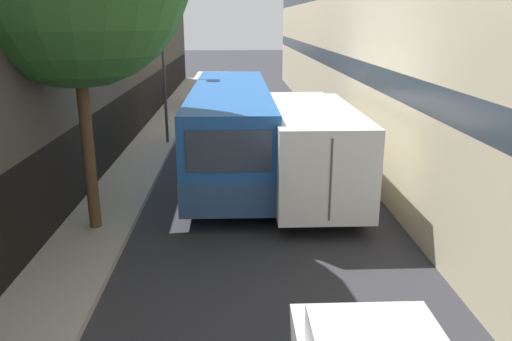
% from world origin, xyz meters
% --- Properties ---
extents(ground_plane, '(150.00, 150.00, 0.00)m').
position_xyz_m(ground_plane, '(0.00, 15.00, 0.00)').
color(ground_plane, '#2B2B30').
extents(sidewalk_left, '(1.74, 60.00, 0.15)m').
position_xyz_m(sidewalk_left, '(-3.93, 15.00, 0.08)').
color(sidewalk_left, '#9E998E').
rests_on(sidewalk_left, ground_plane).
extents(building_left_shopfront, '(2.40, 60.00, 5.63)m').
position_xyz_m(building_left_shopfront, '(-5.90, 15.00, 2.56)').
color(building_left_shopfront, '#423D38').
rests_on(building_left_shopfront, ground_plane).
extents(bus, '(2.45, 10.37, 2.89)m').
position_xyz_m(bus, '(-0.65, 17.07, 1.54)').
color(bus, '#1E519E').
rests_on(bus, ground_plane).
extents(box_truck, '(2.32, 7.92, 2.67)m').
position_xyz_m(box_truck, '(1.61, 15.17, 1.49)').
color(box_truck, silver).
rests_on(box_truck, ground_plane).
extents(panel_van, '(1.91, 4.30, 1.91)m').
position_xyz_m(panel_van, '(-1.83, 30.29, 1.07)').
color(panel_van, silver).
rests_on(panel_van, ground_plane).
extents(street_lamp, '(0.36, 0.80, 7.15)m').
position_xyz_m(street_lamp, '(-3.31, 20.99, 5.07)').
color(street_lamp, '#38383D').
rests_on(street_lamp, sidewalk_left).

